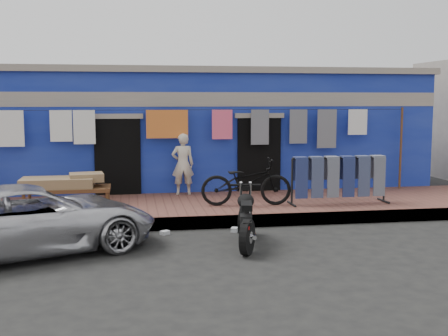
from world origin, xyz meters
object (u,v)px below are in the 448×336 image
Objects in this scene: bicycle at (246,177)px; jeans_rack at (339,179)px; seated_person at (183,164)px; motorcycle at (246,217)px; charpoy at (67,190)px; car at (31,218)px.

bicycle is 2.08m from jeans_rack.
seated_person is at bearing 152.33° from jeans_rack.
motorcycle is at bearing -138.17° from jeans_rack.
charpoy is 0.86× the size of jeans_rack.
seated_person is at bearing -58.86° from car.
car is 2.55× the size of motorcycle.
motorcycle is 4.56m from charpoy.
car is 4.73m from bicycle.
car is 3.62m from motorcycle.
jeans_rack is (2.57, 2.30, 0.28)m from motorcycle.
bicycle is 3.92m from charpoy.
seated_person is 0.76× the size of bicycle.
car is 1.85× the size of jeans_rack.
car reaches higher than charpoy.
seated_person is 0.76× the size of charpoy.
bicycle is 0.85× the size of jeans_rack.
motorcycle is at bearing 173.57° from bicycle.
seated_person is at bearing 19.75° from charpoy.
seated_person is at bearing 42.55° from bicycle.
motorcycle is at bearing -114.25° from car.
bicycle is (1.24, -1.62, -0.11)m from seated_person.
seated_person is 3.74m from jeans_rack.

